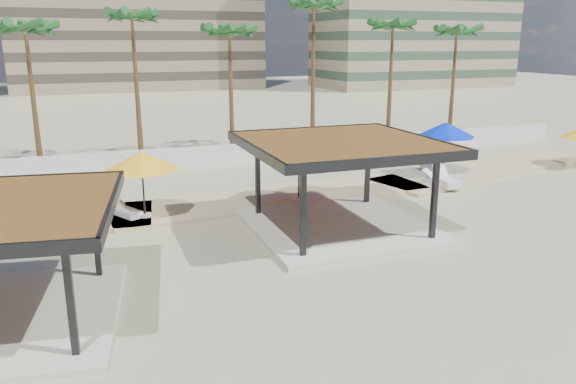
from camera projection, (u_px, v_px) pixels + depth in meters
name	position (u px, v px, depth m)	size (l,w,h in m)	color
ground	(289.00, 253.00, 20.60)	(200.00, 200.00, 0.00)	tan
promenade	(271.00, 195.00, 28.19)	(44.45, 7.97, 0.24)	#C6B284
boundary_wall	(196.00, 156.00, 34.87)	(56.00, 0.30, 1.20)	silver
pavilion_central	(340.00, 177.00, 22.60)	(7.51, 7.51, 3.75)	beige
umbrella_b	(141.00, 161.00, 23.61)	(3.61, 3.61, 2.88)	beige
umbrella_c	(299.00, 150.00, 26.10)	(4.03, 4.03, 2.86)	beige
umbrella_d	(446.00, 130.00, 31.47)	(4.16, 4.16, 2.95)	beige
lounger_a	(125.00, 211.00, 24.42)	(1.38, 1.92, 0.70)	silver
lounger_b	(445.00, 181.00, 29.64)	(1.20, 2.35, 0.85)	silver
lounger_c	(441.00, 182.00, 29.55)	(1.65, 2.03, 0.76)	silver
lounger_d	(432.00, 166.00, 33.16)	(1.28, 2.42, 0.88)	silver
palm_c	(26.00, 34.00, 31.74)	(3.00, 3.00, 9.07)	brown
palm_d	(132.00, 22.00, 34.34)	(3.00, 3.00, 9.87)	brown
palm_e	(230.00, 36.00, 36.19)	(3.00, 3.00, 8.98)	brown
palm_f	(314.00, 11.00, 38.02)	(3.00, 3.00, 10.74)	brown
palm_g	(393.00, 30.00, 40.05)	(3.00, 3.00, 9.47)	brown
palm_h	(457.00, 35.00, 42.76)	(3.00, 3.00, 9.11)	brown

